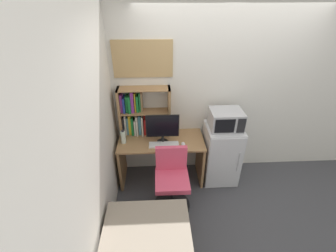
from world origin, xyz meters
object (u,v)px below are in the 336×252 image
Objects in this scene: keyboard at (164,145)px; hutch_bookshelf at (138,113)px; monitor at (163,128)px; computer_mouse at (183,144)px; water_bottle at (123,137)px; desk_chair at (172,183)px; wall_corkboard at (143,59)px; bed at (148,243)px; mini_fridge at (221,154)px; microwave at (226,120)px.

hutch_bookshelf is at bearing 137.92° from keyboard.
monitor reaches higher than computer_mouse.
monitor is 0.58m from water_bottle.
desk_chair is (0.09, -0.39, -0.35)m from keyboard.
monitor is 0.58× the size of wall_corkboard.
water_bottle is 0.22× the size of bed.
mini_fridge is (0.61, 0.13, -0.30)m from computer_mouse.
hutch_bookshelf reaches higher than keyboard.
water_bottle is at bearing -134.85° from wall_corkboard.
microwave reaches higher than computer_mouse.
computer_mouse is at bearing -28.19° from hutch_bookshelf.
wall_corkboard is (-1.13, 0.29, 1.38)m from mini_fridge.
bed is (-0.31, -0.74, -0.15)m from desk_chair.
wall_corkboard is (0.32, 0.32, 1.01)m from water_bottle.
microwave is at bearing 12.70° from computer_mouse.
keyboard is 0.47× the size of desk_chair.
mini_fridge is 1.05× the size of desk_chair.
keyboard is at bearing -58.52° from wall_corkboard.
microwave is 1.41m from wall_corkboard.
computer_mouse is 0.55m from desk_chair.
hutch_bookshelf reaches higher than microwave.
water_bottle is 1.10m from wall_corkboard.
bed is at bearing -112.58° from desk_chair.
computer_mouse is 0.86m from water_bottle.
hutch_bookshelf is 0.45m from monitor.
water_bottle is 0.93m from desk_chair.
microwave is 1.86m from bed.
desk_chair reaches higher than keyboard.
hutch_bookshelf is 0.93× the size of wall_corkboard.
mini_fridge is at bearing 32.93° from desk_chair.
monitor is 0.49× the size of mini_fridge.
hutch_bookshelf is 1.76× the size of keyboard.
hutch_bookshelf reaches higher than water_bottle.
monitor is at bearing 102.57° from desk_chair.
desk_chair is (-0.18, -0.38, -0.36)m from computer_mouse.
computer_mouse is 0.10× the size of desk_chair.
hutch_bookshelf is 0.80m from computer_mouse.
monitor is at bearing -176.85° from mini_fridge.
bed is at bearing -74.02° from water_bottle.
monitor is 0.52× the size of desk_chair.
computer_mouse is at bearing 64.12° from desk_chair.
hutch_bookshelf is at bearing 48.69° from water_bottle.
mini_fridge is at bearing 48.81° from bed.
keyboard is at bearing 102.82° from desk_chair.
keyboard is at bearing -42.08° from hutch_bookshelf.
hutch_bookshelf is 0.83× the size of desk_chair.
desk_chair reaches higher than bed.
hutch_bookshelf is 0.76m from wall_corkboard.
hutch_bookshelf reaches higher than bed.
wall_corkboard reaches higher than microwave.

